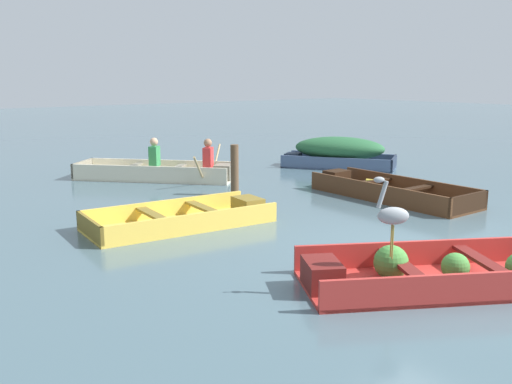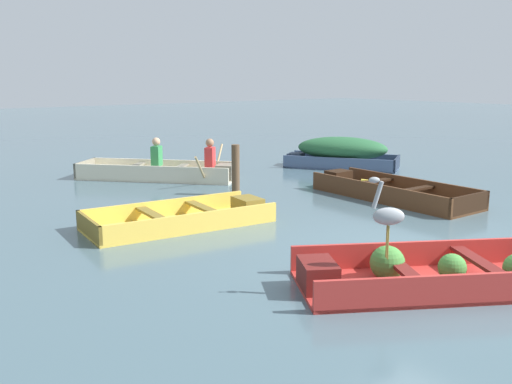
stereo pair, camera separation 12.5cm
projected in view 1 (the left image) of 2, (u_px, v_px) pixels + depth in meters
ground_plane at (438, 256)px, 7.24m from camera, size 80.00×80.00×0.00m
dinghy_red_foreground at (433, 273)px, 6.21m from camera, size 3.25×2.58×0.42m
skiff_dark_varnish_near_moored at (386, 191)px, 10.76m from camera, size 1.12×3.25×0.35m
skiff_slate_blue_mid_moored at (338, 151)px, 14.28m from camera, size 2.40×2.89×0.77m
skiff_yellow_far_moored at (187, 218)px, 8.77m from camera, size 2.91×1.42×0.30m
rowboat_cream_with_crew at (164, 171)px, 12.64m from camera, size 3.22×3.32×0.92m
heron_on_dinghy at (392, 213)px, 5.72m from camera, size 0.41×0.33×0.84m
mooring_post at (235, 170)px, 10.86m from camera, size 0.15×0.15×0.98m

